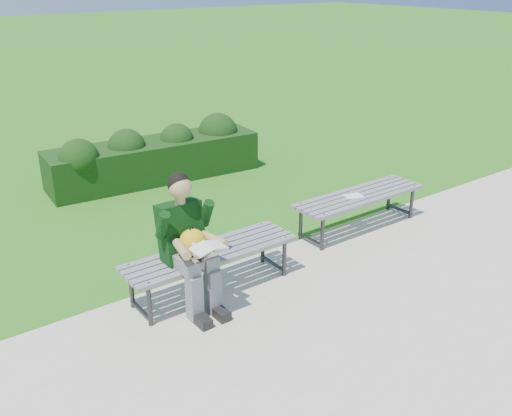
% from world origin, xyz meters
% --- Properties ---
extents(ground, '(80.00, 80.00, 0.00)m').
position_xyz_m(ground, '(0.00, 0.00, 0.00)').
color(ground, '#357A22').
rests_on(ground, ground).
extents(walkway, '(30.00, 3.50, 0.02)m').
position_xyz_m(walkway, '(0.00, -1.75, 0.01)').
color(walkway, '#AA9E8D').
rests_on(walkway, ground).
extents(hedge, '(3.31, 1.08, 0.89)m').
position_xyz_m(hedge, '(0.67, 3.03, 0.39)').
color(hedge, '#174012').
rests_on(hedge, ground).
extents(bench_left, '(1.80, 0.50, 0.46)m').
position_xyz_m(bench_left, '(-0.46, -0.37, 0.42)').
color(bench_left, gray).
rests_on(bench_left, walkway).
extents(bench_right, '(1.80, 0.50, 0.46)m').
position_xyz_m(bench_right, '(1.82, -0.16, 0.42)').
color(bench_right, gray).
rests_on(bench_right, walkway).
extents(seated_boy, '(0.56, 0.76, 1.31)m').
position_xyz_m(seated_boy, '(-0.76, -0.47, 0.71)').
color(seated_boy, slate).
rests_on(seated_boy, walkway).
extents(paper_sheet, '(0.26, 0.21, 0.01)m').
position_xyz_m(paper_sheet, '(1.72, -0.16, 0.47)').
color(paper_sheet, white).
rests_on(paper_sheet, bench_right).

